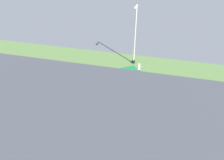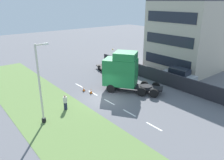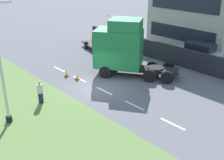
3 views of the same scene
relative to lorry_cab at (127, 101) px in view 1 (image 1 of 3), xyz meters
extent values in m
plane|color=slate|center=(-3.38, -0.95, -2.43)|extent=(120.00, 120.00, 0.00)
cube|color=#607F42|center=(-9.38, -0.95, -2.42)|extent=(7.00, 44.00, 0.01)
cube|color=white|center=(-3.38, -8.05, -2.43)|extent=(0.16, 1.80, 0.00)
cube|color=white|center=(-3.38, -4.85, -2.43)|extent=(0.16, 1.80, 0.00)
cube|color=white|center=(-3.38, -1.65, -2.43)|extent=(0.16, 1.80, 0.00)
cube|color=white|center=(-3.38, 1.55, -2.43)|extent=(0.16, 1.80, 0.00)
cube|color=white|center=(-3.38, 4.75, -2.43)|extent=(0.16, 1.80, 0.00)
cube|color=#1E232D|center=(9.15, 0.53, 5.93)|extent=(0.08, 8.10, 1.46)
cube|color=black|center=(0.75, -1.09, -1.77)|extent=(5.15, 6.60, 0.24)
cube|color=#1E7A3D|center=(-0.16, 0.22, -0.07)|extent=(4.25, 4.61, 3.16)
cube|color=black|center=(-1.28, 1.85, -0.76)|extent=(1.76, 1.24, 1.77)
cube|color=black|center=(-1.28, 1.85, 0.63)|extent=(1.86, 1.31, 1.01)
cube|color=#1E7A3D|center=(0.18, -0.26, 1.96)|extent=(3.37, 3.42, 0.90)
sphere|color=orange|center=(-0.26, 1.57, 2.48)|extent=(0.14, 0.14, 0.14)
cylinder|color=black|center=(1.66, -2.40, -1.59)|extent=(1.89, 1.89, 0.12)
cylinder|color=black|center=(-1.59, 0.31, -1.91)|extent=(0.85, 1.04, 1.04)
cylinder|color=black|center=(0.27, 1.60, -1.91)|extent=(0.85, 1.04, 1.04)
cylinder|color=black|center=(0.52, -2.75, -1.91)|extent=(0.85, 1.04, 1.04)
cylinder|color=black|center=(2.39, -1.46, -1.91)|extent=(0.85, 1.04, 1.04)
cylinder|color=black|center=(1.33, -3.92, -1.91)|extent=(0.85, 1.04, 1.04)
cylinder|color=black|center=(3.20, -2.63, -1.91)|extent=(0.85, 1.04, 1.04)
cube|color=navy|center=(2.65, 4.81, -0.86)|extent=(2.66, 2.59, 1.99)
cube|color=black|center=(2.37, 3.79, -0.46)|extent=(1.87, 0.55, 0.72)
cube|color=#4C4742|center=(2.94, 5.87, -1.15)|extent=(2.13, 0.67, 1.39)
cylinder|color=black|center=(1.67, 5.08, -2.03)|extent=(0.44, 0.83, 0.80)
cylinder|color=black|center=(-10.66, -1.21, -2.23)|extent=(0.38, 0.38, 0.40)
cylinder|color=beige|center=(-10.66, -1.21, 1.17)|extent=(0.17, 0.17, 7.20)
cylinder|color=beige|center=(-10.21, -1.21, 4.67)|extent=(0.90, 0.12, 0.12)
cube|color=silver|center=(-9.76, -1.21, 4.67)|extent=(0.44, 0.20, 0.16)
cylinder|color=#1E233D|center=(-7.94, -0.22, -2.04)|extent=(0.34, 0.34, 0.78)
cylinder|color=beige|center=(-7.94, -0.22, -1.35)|extent=(0.39, 0.39, 0.62)
sphere|color=tan|center=(-7.94, -0.22, -0.93)|extent=(0.21, 0.21, 0.21)
cube|color=black|center=(-3.61, 1.60, -2.42)|extent=(0.36, 0.36, 0.03)
cone|color=orange|center=(-3.61, 1.60, -2.13)|extent=(0.28, 0.28, 0.55)
cylinder|color=white|center=(-3.61, 1.60, -2.10)|extent=(0.17, 0.17, 0.07)
cube|color=black|center=(-3.89, 2.77, -2.42)|extent=(0.36, 0.36, 0.03)
cone|color=orange|center=(-3.89, 2.77, -2.13)|extent=(0.28, 0.28, 0.55)
cylinder|color=white|center=(-3.89, 2.77, -2.10)|extent=(0.17, 0.17, 0.07)
camera|label=1|loc=(13.36, 2.17, 10.80)|focal=35.00mm
camera|label=2|loc=(-16.81, -18.73, 8.02)|focal=35.00mm
camera|label=3|loc=(-15.91, -16.53, 6.57)|focal=45.00mm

